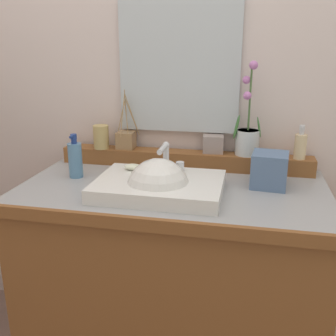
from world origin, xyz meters
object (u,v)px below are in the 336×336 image
object	(u,v)px
soap_bar	(133,167)
lotion_bottle	(75,159)
potted_plant	(247,135)
soap_dispenser	(300,146)
tumbler_cup	(101,137)
reed_diffuser	(126,139)
tissue_box	(269,170)
sink_basin	(159,188)
trinket_box	(213,144)

from	to	relation	value
soap_bar	lotion_bottle	distance (m)	0.25
potted_plant	soap_dispenser	xyz separation A→B (m)	(0.21, -0.02, -0.03)
soap_dispenser	tumbler_cup	xyz separation A→B (m)	(-0.85, -0.01, -0.00)
tumbler_cup	reed_diffuser	bearing A→B (deg)	11.76
tissue_box	reed_diffuser	bearing A→B (deg)	163.65
sink_basin	lotion_bottle	bearing A→B (deg)	162.63
soap_bar	tissue_box	bearing A→B (deg)	6.83
sink_basin	tumbler_cup	distance (m)	0.48
potted_plant	sink_basin	bearing A→B (deg)	-130.99
tumbler_cup	reed_diffuser	world-z (taller)	reed_diffuser
potted_plant	tissue_box	world-z (taller)	potted_plant
sink_basin	soap_bar	size ratio (longest dim) A/B	6.51
trinket_box	tumbler_cup	bearing A→B (deg)	178.42
potted_plant	reed_diffuser	distance (m)	0.53
soap_dispenser	reed_diffuser	bearing A→B (deg)	178.68
potted_plant	lotion_bottle	distance (m)	0.72
soap_dispenser	tissue_box	xyz separation A→B (m)	(-0.12, -0.17, -0.06)
soap_bar	potted_plant	size ratio (longest dim) A/B	0.18
sink_basin	tumbler_cup	bearing A→B (deg)	136.48
soap_bar	tissue_box	world-z (taller)	tissue_box
soap_dispenser	trinket_box	bearing A→B (deg)	175.66
soap_bar	reed_diffuser	distance (m)	0.27
tissue_box	trinket_box	bearing A→B (deg)	140.44
soap_bar	potted_plant	xyz separation A→B (m)	(0.43, 0.25, 0.09)
soap_dispenser	reed_diffuser	distance (m)	0.74
soap_dispenser	lotion_bottle	distance (m)	0.91
sink_basin	lotion_bottle	distance (m)	0.39
lotion_bottle	soap_dispenser	bearing A→B (deg)	13.38
tumbler_cup	tissue_box	world-z (taller)	tumbler_cup
soap_dispenser	potted_plant	bearing A→B (deg)	174.77
potted_plant	tissue_box	size ratio (longest dim) A/B	2.95
tumbler_cup	reed_diffuser	xyz separation A→B (m)	(0.11, 0.02, -0.01)
reed_diffuser	soap_dispenser	bearing A→B (deg)	-1.32
soap_dispenser	tumbler_cup	size ratio (longest dim) A/B	1.33
tumbler_cup	trinket_box	bearing A→B (deg)	3.74
soap_dispenser	reed_diffuser	world-z (taller)	reed_diffuser
potted_plant	trinket_box	distance (m)	0.15
potted_plant	tumbler_cup	bearing A→B (deg)	-177.76
sink_basin	tumbler_cup	size ratio (longest dim) A/B	4.36
tumbler_cup	lotion_bottle	world-z (taller)	lotion_bottle
sink_basin	tissue_box	world-z (taller)	sink_basin
soap_dispenser	sink_basin	bearing A→B (deg)	-147.50
potted_plant	soap_bar	bearing A→B (deg)	-149.99
soap_dispenser	trinket_box	size ratio (longest dim) A/B	1.62
reed_diffuser	lotion_bottle	bearing A→B (deg)	-121.98
reed_diffuser	trinket_box	distance (m)	0.39
sink_basin	soap_dispenser	distance (m)	0.62
soap_bar	tumbler_cup	xyz separation A→B (m)	(-0.21, 0.22, 0.06)
sink_basin	reed_diffuser	distance (m)	0.42
trinket_box	tissue_box	xyz separation A→B (m)	(0.23, -0.19, -0.04)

